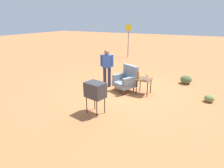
# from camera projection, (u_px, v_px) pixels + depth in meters

# --- Properties ---
(ground_plane) EXTENTS (60.00, 60.00, 0.00)m
(ground_plane) POSITION_uv_depth(u_px,v_px,m) (128.00, 92.00, 7.78)
(ground_plane) COLOR #B76B3D
(armchair) EXTENTS (1.02, 1.03, 1.06)m
(armchair) POSITION_uv_depth(u_px,v_px,m) (127.00, 79.00, 7.71)
(armchair) COLOR brown
(armchair) RESTS_ON ground
(side_table) EXTENTS (0.56, 0.56, 0.63)m
(side_table) POSITION_uv_depth(u_px,v_px,m) (144.00, 81.00, 7.37)
(side_table) COLOR black
(side_table) RESTS_ON ground
(tv_on_stand) EXTENTS (0.68, 0.55, 1.03)m
(tv_on_stand) POSITION_uv_depth(u_px,v_px,m) (95.00, 90.00, 5.77)
(tv_on_stand) COLOR black
(tv_on_stand) RESTS_ON ground
(person_standing) EXTENTS (0.54, 0.33, 1.64)m
(person_standing) POSITION_uv_depth(u_px,v_px,m) (107.00, 66.00, 8.07)
(person_standing) COLOR #2D3347
(person_standing) RESTS_ON ground
(road_sign) EXTENTS (0.33, 0.33, 2.44)m
(road_sign) POSITION_uv_depth(u_px,v_px,m) (128.00, 39.00, 14.25)
(road_sign) COLOR gray
(road_sign) RESTS_ON ground
(bottle_short_clear) EXTENTS (0.06, 0.06, 0.20)m
(bottle_short_clear) POSITION_uv_depth(u_px,v_px,m) (144.00, 78.00, 7.13)
(bottle_short_clear) COLOR silver
(bottle_short_clear) RESTS_ON side_table
(bottle_tall_amber) EXTENTS (0.07, 0.07, 0.30)m
(bottle_tall_amber) POSITION_uv_depth(u_px,v_px,m) (138.00, 75.00, 7.27)
(bottle_tall_amber) COLOR brown
(bottle_tall_amber) RESTS_ON side_table
(flower_vase) EXTENTS (0.15, 0.10, 0.27)m
(flower_vase) POSITION_uv_depth(u_px,v_px,m) (147.00, 77.00, 7.08)
(flower_vase) COLOR silver
(flower_vase) RESTS_ON side_table
(shrub_near) EXTENTS (0.34, 0.34, 0.26)m
(shrub_near) POSITION_uv_depth(u_px,v_px,m) (209.00, 98.00, 6.78)
(shrub_near) COLOR olive
(shrub_near) RESTS_ON ground
(shrub_mid) EXTENTS (0.50, 0.50, 0.39)m
(shrub_mid) POSITION_uv_depth(u_px,v_px,m) (186.00, 80.00, 8.67)
(shrub_mid) COLOR #475B33
(shrub_mid) RESTS_ON ground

